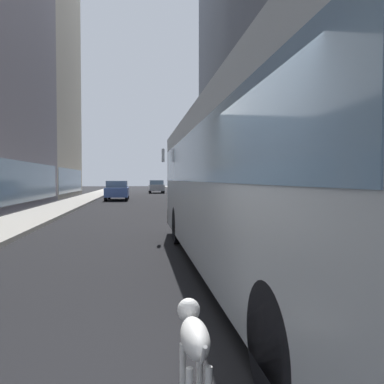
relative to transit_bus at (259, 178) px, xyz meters
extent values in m
plane|color=black|center=(-1.20, 31.19, -1.78)|extent=(120.00, 120.00, 0.00)
cube|color=#ADA89E|center=(-6.90, 31.19, -1.70)|extent=(2.40, 110.00, 0.15)
cube|color=gray|center=(4.50, 31.19, -1.70)|extent=(2.40, 110.00, 0.15)
cube|color=slate|center=(-8.87, 17.02, -0.18)|extent=(0.08, 16.36, 2.40)
cube|color=#B2A893|center=(-13.10, 34.34, 10.14)|extent=(8.01, 14.74, 23.84)
cube|color=slate|center=(-9.12, 34.34, -0.18)|extent=(0.08, 13.27, 2.40)
cube|color=slate|center=(10.70, 16.19, 8.03)|extent=(11.87, 15.05, 19.62)
cube|color=slate|center=(4.79, 16.19, -0.18)|extent=(0.08, 13.55, 2.40)
cube|color=slate|center=(10.70, 34.10, 12.03)|extent=(10.23, 18.12, 27.61)
cube|color=slate|center=(5.60, 34.10, -0.18)|extent=(0.08, 16.31, 2.40)
cube|color=#999EA3|center=(0.00, -0.01, -0.10)|extent=(2.55, 11.50, 2.75)
cube|color=slate|center=(0.00, -0.01, 0.39)|extent=(2.57, 11.04, 0.90)
cube|color=black|center=(0.00, 5.69, -1.23)|extent=(2.55, 0.16, 0.44)
cylinder|color=black|center=(-1.12, 3.54, -1.28)|extent=(0.30, 1.00, 1.00)
cylinder|color=black|center=(1.13, 3.54, -1.28)|extent=(0.30, 1.00, 1.00)
cylinder|color=black|center=(-1.12, -4.16, -1.28)|extent=(0.30, 1.00, 1.00)
cube|color=silver|center=(-1.45, 5.14, 0.72)|extent=(0.08, 0.24, 0.40)
cube|color=#B7BABF|center=(0.00, 42.36, -1.08)|extent=(1.84, 4.33, 0.75)
cube|color=slate|center=(0.00, 42.15, -0.43)|extent=(1.70, 1.95, 0.55)
cylinder|color=black|center=(-0.81, 44.11, -1.46)|extent=(0.22, 0.64, 0.64)
cylinder|color=black|center=(0.81, 44.11, -1.46)|extent=(0.22, 0.64, 0.64)
cylinder|color=black|center=(-0.81, 40.61, -1.46)|extent=(0.22, 0.64, 0.64)
cylinder|color=black|center=(0.81, 40.61, -1.46)|extent=(0.22, 0.64, 0.64)
cube|color=#4C6BB7|center=(-4.00, 26.07, -1.08)|extent=(1.84, 4.56, 0.75)
cube|color=slate|center=(-4.00, 25.84, -0.43)|extent=(1.70, 2.05, 0.55)
cylinder|color=black|center=(-4.81, 27.93, -1.46)|extent=(0.22, 0.64, 0.64)
cylinder|color=black|center=(-3.19, 27.93, -1.46)|extent=(0.22, 0.64, 0.64)
cylinder|color=black|center=(-4.81, 24.21, -1.46)|extent=(0.22, 0.64, 0.64)
cylinder|color=black|center=(-3.19, 24.21, -1.46)|extent=(0.22, 0.64, 0.64)
cube|color=silver|center=(1.60, 16.15, -1.08)|extent=(1.83, 4.12, 0.75)
cube|color=slate|center=(1.60, 15.95, -0.43)|extent=(1.68, 1.85, 0.55)
cylinder|color=black|center=(0.80, 17.79, -1.46)|extent=(0.22, 0.64, 0.64)
cylinder|color=black|center=(2.40, 17.79, -1.46)|extent=(0.22, 0.64, 0.64)
cylinder|color=black|center=(0.80, 14.51, -1.46)|extent=(0.22, 0.64, 0.64)
cylinder|color=black|center=(2.40, 14.51, -1.46)|extent=(0.22, 0.64, 0.64)
cube|color=black|center=(1.60, 11.10, -1.08)|extent=(1.74, 3.99, 0.75)
cube|color=slate|center=(1.60, 10.90, -0.43)|extent=(1.60, 1.79, 0.55)
cylinder|color=black|center=(0.84, 12.68, -1.46)|extent=(0.22, 0.64, 0.64)
cylinder|color=black|center=(2.36, 12.68, -1.46)|extent=(0.22, 0.64, 0.64)
cylinder|color=black|center=(0.84, 9.52, -1.46)|extent=(0.22, 0.64, 0.64)
cylinder|color=black|center=(2.36, 9.52, -1.46)|extent=(0.22, 0.64, 0.64)
ellipsoid|color=white|center=(-1.78, -3.96, -1.25)|extent=(0.22, 0.60, 0.26)
sphere|color=white|center=(-1.78, -3.58, -1.16)|extent=(0.20, 0.20, 0.20)
sphere|color=black|center=(-1.84, -3.56, -1.14)|extent=(0.07, 0.07, 0.07)
sphere|color=black|center=(-1.72, -3.56, -1.14)|extent=(0.07, 0.07, 0.07)
cylinder|color=white|center=(-1.78, -4.36, -1.20)|extent=(0.03, 0.16, 0.19)
cylinder|color=white|center=(-1.85, -3.75, -1.58)|extent=(0.06, 0.06, 0.40)
cylinder|color=white|center=(-1.71, -3.75, -1.58)|extent=(0.06, 0.06, 0.40)
sphere|color=black|center=(-1.73, -3.86, -1.21)|extent=(0.04, 0.04, 0.04)
sphere|color=black|center=(-1.84, -4.04, -1.23)|extent=(0.04, 0.04, 0.04)
sphere|color=black|center=(-1.76, -4.14, -1.19)|extent=(0.04, 0.04, 0.04)
camera|label=1|loc=(-2.20, -6.89, -0.02)|focal=36.14mm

